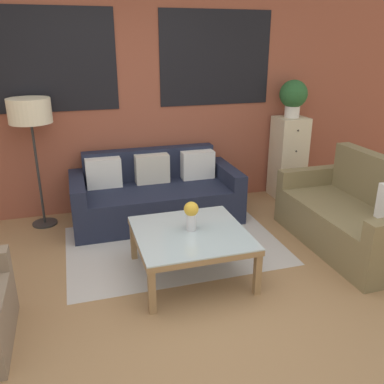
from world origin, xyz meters
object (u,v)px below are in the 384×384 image
object	(u,v)px
floor_lamp	(30,115)
settee_vintage	(354,218)
couch_dark	(155,195)
potted_plant	(293,96)
coffee_table	(191,238)
flower_vase	(191,214)
drawer_cabinet	(288,158)

from	to	relation	value
floor_lamp	settee_vintage	bearing A→B (deg)	-25.59
couch_dark	floor_lamp	xyz separation A→B (m)	(-1.28, 0.19, 0.98)
couch_dark	potted_plant	xyz separation A→B (m)	(1.86, 0.22, 1.06)
floor_lamp	coffee_table	bearing A→B (deg)	-49.57
settee_vintage	flower_vase	size ratio (longest dim) A/B	6.05
coffee_table	flower_vase	bearing A→B (deg)	64.63
floor_lamp	potted_plant	xyz separation A→B (m)	(3.14, 0.03, 0.09)
couch_dark	drawer_cabinet	distance (m)	1.89
potted_plant	settee_vintage	bearing A→B (deg)	-92.74
coffee_table	floor_lamp	size ratio (longest dim) A/B	0.67
coffee_table	drawer_cabinet	bearing A→B (deg)	40.64
drawer_cabinet	settee_vintage	bearing A→B (deg)	-92.74
flower_vase	settee_vintage	bearing A→B (deg)	1.23
coffee_table	floor_lamp	world-z (taller)	floor_lamp
drawer_cabinet	flower_vase	bearing A→B (deg)	-139.71
floor_lamp	drawer_cabinet	world-z (taller)	floor_lamp
couch_dark	potted_plant	distance (m)	2.15
flower_vase	coffee_table	bearing A→B (deg)	-115.37
drawer_cabinet	potted_plant	size ratio (longest dim) A/B	2.28
floor_lamp	flower_vase	xyz separation A→B (m)	(1.33, -1.51, -0.67)
coffee_table	floor_lamp	bearing A→B (deg)	130.43
coffee_table	potted_plant	bearing A→B (deg)	40.64
settee_vintage	floor_lamp	xyz separation A→B (m)	(-3.07, 1.47, 0.95)
couch_dark	potted_plant	world-z (taller)	potted_plant
couch_dark	settee_vintage	bearing A→B (deg)	-35.55
couch_dark	flower_vase	xyz separation A→B (m)	(0.05, -1.32, 0.30)
coffee_table	flower_vase	world-z (taller)	flower_vase
floor_lamp	flower_vase	size ratio (longest dim) A/B	5.43
settee_vintage	coffee_table	size ratio (longest dim) A/B	1.67
settee_vintage	flower_vase	bearing A→B (deg)	-178.77
settee_vintage	coffee_table	distance (m)	1.76
settee_vintage	flower_vase	world-z (taller)	settee_vintage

